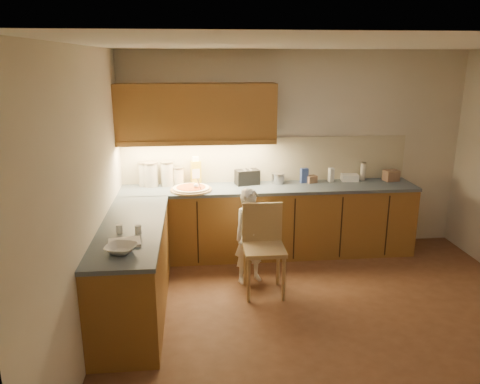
{
  "coord_description": "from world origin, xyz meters",
  "views": [
    {
      "loc": [
        -1.32,
        -3.97,
        2.49
      ],
      "look_at": [
        -0.8,
        1.2,
        1.0
      ],
      "focal_mm": 35.0,
      "sensor_mm": 36.0,
      "label": 1
    }
  ],
  "objects": [
    {
      "name": "canister_d",
      "position": [
        -1.52,
        1.88,
        1.04
      ],
      "size": [
        0.15,
        0.15,
        0.24
      ],
      "rotation": [
        0.0,
        0.0,
        0.26
      ],
      "color": "white",
      "rests_on": "l_counter"
    },
    {
      "name": "canister_b",
      "position": [
        -1.87,
        1.86,
        1.08
      ],
      "size": [
        0.18,
        0.18,
        0.31
      ],
      "rotation": [
        0.0,
        0.0,
        -0.22
      ],
      "color": "beige",
      "rests_on": "l_counter"
    },
    {
      "name": "backsplash",
      "position": [
        -0.38,
        1.99,
        1.21
      ],
      "size": [
        3.75,
        0.02,
        0.58
      ],
      "primitive_type": "cube",
      "color": "beige",
      "rests_on": "l_counter"
    },
    {
      "name": "pizza_on_board",
      "position": [
        -1.36,
        1.6,
        0.94
      ],
      "size": [
        0.51,
        0.51,
        0.21
      ],
      "rotation": [
        0.0,
        0.0,
        -0.14
      ],
      "color": "tan",
      "rests_on": "l_counter"
    },
    {
      "name": "canister_a",
      "position": [
        -1.95,
        1.89,
        1.08
      ],
      "size": [
        0.15,
        0.15,
        0.31
      ],
      "rotation": [
        0.0,
        0.0,
        -0.01
      ],
      "color": "beige",
      "rests_on": "l_counter"
    },
    {
      "name": "steel_pot",
      "position": [
        -0.24,
        1.84,
        0.99
      ],
      "size": [
        0.18,
        0.18,
        0.14
      ],
      "color": "silver",
      "rests_on": "l_counter"
    },
    {
      "name": "dough_cloth",
      "position": [
        -1.95,
        -0.06,
        0.93
      ],
      "size": [
        0.31,
        0.26,
        0.02
      ],
      "primitive_type": "cube",
      "rotation": [
        0.0,
        0.0,
        0.16
      ],
      "color": "silver",
      "rests_on": "l_counter"
    },
    {
      "name": "spice_jar_b",
      "position": [
        -1.85,
        0.17,
        0.96
      ],
      "size": [
        0.06,
        0.06,
        0.08
      ],
      "primitive_type": "cylinder",
      "rotation": [
        0.0,
        0.0,
        -0.08
      ],
      "color": "silver",
      "rests_on": "l_counter"
    },
    {
      "name": "l_counter",
      "position": [
        -0.92,
        1.25,
        0.46
      ],
      "size": [
        3.77,
        2.62,
        0.92
      ],
      "color": "brown",
      "rests_on": "ground"
    },
    {
      "name": "blue_box",
      "position": [
        0.11,
        1.84,
        1.02
      ],
      "size": [
        0.1,
        0.08,
        0.19
      ],
      "primitive_type": "cube",
      "rotation": [
        0.0,
        0.0,
        0.13
      ],
      "color": "#304690",
      "rests_on": "l_counter"
    },
    {
      "name": "card_box_a",
      "position": [
        0.21,
        1.84,
        0.97
      ],
      "size": [
        0.15,
        0.13,
        0.09
      ],
      "primitive_type": "cube",
      "rotation": [
        0.0,
        0.0,
        0.35
      ],
      "color": "tan",
      "rests_on": "l_counter"
    },
    {
      "name": "card_box_b",
      "position": [
        1.28,
        1.82,
        0.99
      ],
      "size": [
        0.21,
        0.17,
        0.14
      ],
      "primitive_type": "cube",
      "rotation": [
        0.0,
        0.0,
        0.17
      ],
      "color": "#9C7154",
      "rests_on": "l_counter"
    },
    {
      "name": "spice_jar_a",
      "position": [
        -2.03,
        0.21,
        0.96
      ],
      "size": [
        0.07,
        0.07,
        0.08
      ],
      "primitive_type": "cylinder",
      "rotation": [
        0.0,
        0.0,
        -0.24
      ],
      "color": "white",
      "rests_on": "l_counter"
    },
    {
      "name": "toaster",
      "position": [
        -0.64,
        1.83,
        1.02
      ],
      "size": [
        0.33,
        0.23,
        0.2
      ],
      "rotation": [
        0.0,
        0.0,
        0.23
      ],
      "color": "black",
      "rests_on": "l_counter"
    },
    {
      "name": "wooden_chair",
      "position": [
        -0.59,
        0.71,
        0.57
      ],
      "size": [
        0.45,
        0.45,
        0.98
      ],
      "rotation": [
        0.0,
        0.0,
        -0.02
      ],
      "color": "tan",
      "rests_on": "ground"
    },
    {
      "name": "tall_jar",
      "position": [
        0.92,
        1.89,
        1.04
      ],
      "size": [
        0.08,
        0.08,
        0.24
      ],
      "rotation": [
        0.0,
        0.0,
        -0.4
      ],
      "color": "white",
      "rests_on": "l_counter"
    },
    {
      "name": "white_bottle",
      "position": [
        0.47,
        1.85,
        1.01
      ],
      "size": [
        0.08,
        0.08,
        0.19
      ],
      "primitive_type": "cube",
      "rotation": [
        0.0,
        0.0,
        0.26
      ],
      "color": "white",
      "rests_on": "l_counter"
    },
    {
      "name": "oil_jug",
      "position": [
        -1.3,
        1.88,
        1.09
      ],
      "size": [
        0.14,
        0.11,
        0.37
      ],
      "rotation": [
        0.0,
        0.0,
        0.23
      ],
      "color": "gold",
      "rests_on": "l_counter"
    },
    {
      "name": "room",
      "position": [
        0.0,
        0.0,
        1.68
      ],
      "size": [
        4.54,
        4.5,
        2.62
      ],
      "color": "#57331E",
      "rests_on": "ground"
    },
    {
      "name": "child",
      "position": [
        -0.71,
        0.94,
        0.55
      ],
      "size": [
        0.48,
        0.4,
        1.11
      ],
      "primitive_type": "imported",
      "rotation": [
        0.0,
        0.0,
        0.4
      ],
      "color": "white",
      "rests_on": "ground"
    },
    {
      "name": "flat_pack",
      "position": [
        0.74,
        1.87,
        0.96
      ],
      "size": [
        0.23,
        0.18,
        0.09
      ],
      "primitive_type": "cube",
      "rotation": [
        0.0,
        0.0,
        -0.12
      ],
      "color": "white",
      "rests_on": "l_counter"
    },
    {
      "name": "mixing_bowl",
      "position": [
        -1.95,
        -0.25,
        0.95
      ],
      "size": [
        0.32,
        0.32,
        0.06
      ],
      "primitive_type": "imported",
      "rotation": [
        0.0,
        0.0,
        -0.29
      ],
      "color": "silver",
      "rests_on": "l_counter"
    },
    {
      "name": "canister_c",
      "position": [
        -1.66,
        1.86,
        1.08
      ],
      "size": [
        0.17,
        0.17,
        0.32
      ],
      "rotation": [
        0.0,
        0.0,
        -0.2
      ],
      "color": "silver",
      "rests_on": "l_counter"
    },
    {
      "name": "upper_cabinets",
      "position": [
        -1.27,
        1.82,
        1.85
      ],
      "size": [
        1.95,
        0.36,
        0.73
      ],
      "color": "brown",
      "rests_on": "ground"
    }
  ]
}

